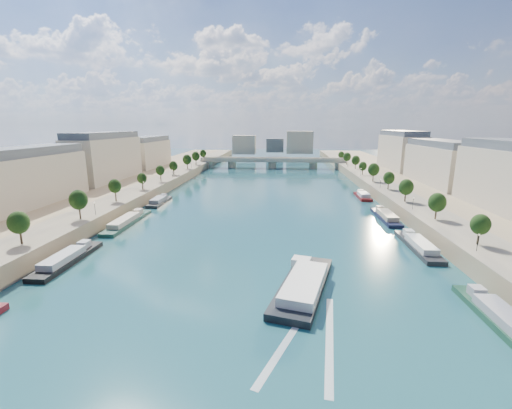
# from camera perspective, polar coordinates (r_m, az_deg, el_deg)

# --- Properties ---
(ground) EXTENTS (700.00, 700.00, 0.00)m
(ground) POSITION_cam_1_polar(r_m,az_deg,el_deg) (137.20, 1.09, -0.96)
(ground) COLOR #0D2B3B
(ground) RESTS_ON ground
(quay_left) EXTENTS (44.00, 520.00, 5.00)m
(quay_left) POSITION_cam_1_polar(r_m,az_deg,el_deg) (157.81, -26.00, 0.49)
(quay_left) COLOR #9E8460
(quay_left) RESTS_ON ground
(quay_right) EXTENTS (44.00, 520.00, 5.00)m
(quay_right) POSITION_cam_1_polar(r_m,az_deg,el_deg) (150.96, 29.54, -0.42)
(quay_right) COLOR #9E8460
(quay_right) RESTS_ON ground
(pave_left) EXTENTS (14.00, 520.00, 0.10)m
(pave_left) POSITION_cam_1_polar(r_m,az_deg,el_deg) (150.32, -21.15, 1.37)
(pave_left) COLOR gray
(pave_left) RESTS_ON quay_left
(pave_right) EXTENTS (14.00, 520.00, 0.10)m
(pave_right) POSITION_cam_1_polar(r_m,az_deg,el_deg) (144.64, 24.27, 0.65)
(pave_right) COLOR gray
(pave_right) RESTS_ON quay_right
(trees_left) EXTENTS (4.80, 268.80, 8.26)m
(trees_left) POSITION_cam_1_polar(r_m,az_deg,el_deg) (150.33, -20.31, 3.54)
(trees_left) COLOR #382B1E
(trees_left) RESTS_ON ground
(trees_right) EXTENTS (4.80, 268.80, 8.26)m
(trees_right) POSITION_cam_1_polar(r_m,az_deg,el_deg) (152.33, 22.51, 3.47)
(trees_right) COLOR #382B1E
(trees_right) RESTS_ON ground
(lamps_left) EXTENTS (0.36, 200.36, 4.28)m
(lamps_left) POSITION_cam_1_polar(r_m,az_deg,el_deg) (139.04, -21.30, 1.60)
(lamps_left) COLOR black
(lamps_left) RESTS_ON ground
(lamps_right) EXTENTS (0.36, 200.36, 4.28)m
(lamps_right) POSITION_cam_1_polar(r_m,az_deg,el_deg) (147.31, 22.08, 2.14)
(lamps_right) COLOR black
(lamps_right) RESTS_ON ground
(buildings_left) EXTENTS (16.00, 226.00, 23.20)m
(buildings_left) POSITION_cam_1_polar(r_m,az_deg,el_deg) (172.61, -28.24, 5.95)
(buildings_left) COLOR beige
(buildings_left) RESTS_ON ground
(buildings_right) EXTENTS (16.00, 226.00, 23.20)m
(buildings_right) POSITION_cam_1_polar(r_m,az_deg,el_deg) (165.22, 32.45, 5.20)
(buildings_right) COLOR beige
(buildings_right) RESTS_ON ground
(skyline) EXTENTS (79.00, 42.00, 22.00)m
(skyline) POSITION_cam_1_polar(r_m,az_deg,el_deg) (352.88, 3.67, 10.11)
(skyline) COLOR beige
(skyline) RESTS_ON ground
(bridge) EXTENTS (112.00, 12.00, 8.15)m
(bridge) POSITION_cam_1_polar(r_m,az_deg,el_deg) (270.78, 2.74, 7.15)
(bridge) COLOR #C1B79E
(bridge) RESTS_ON ground
(tour_barge) EXTENTS (15.42, 30.15, 3.94)m
(tour_barge) POSITION_cam_1_polar(r_m,az_deg,el_deg) (73.68, 7.92, -13.07)
(tour_barge) COLOR black
(tour_barge) RESTS_ON ground
(wake) EXTENTS (14.15, 25.92, 0.04)m
(wake) POSITION_cam_1_polar(r_m,az_deg,el_deg) (59.92, 8.90, -21.04)
(wake) COLOR silver
(wake) RESTS_ON ground
(moored_barges_left) EXTENTS (5.00, 154.37, 3.60)m
(moored_barges_left) POSITION_cam_1_polar(r_m,az_deg,el_deg) (97.49, -29.20, -8.18)
(moored_barges_left) COLOR #171B32
(moored_barges_left) RESTS_ON ground
(moored_barges_right) EXTENTS (5.00, 156.99, 3.60)m
(moored_barges_right) POSITION_cam_1_polar(r_m,az_deg,el_deg) (100.80, 26.48, -7.20)
(moored_barges_right) COLOR black
(moored_barges_right) RESTS_ON ground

